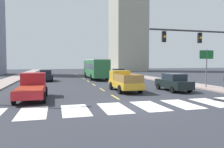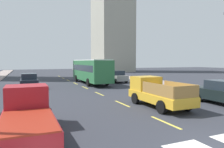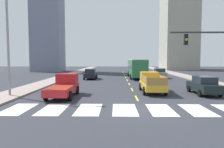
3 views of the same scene
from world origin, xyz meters
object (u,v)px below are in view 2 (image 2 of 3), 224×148
Objects in this scene: sedan_near_right at (29,81)px; sedan_near_left at (117,76)px; pickup_dark at (27,113)px; city_bus at (91,70)px; sedan_far at (222,92)px; pickup_stakebed at (156,92)px.

sedan_near_left is at bearing 13.57° from sedan_near_right.
pickup_dark is 19.94m from city_bus.
pickup_dark is 1.18× the size of sedan_near_right.
sedan_near_left is (4.08, 0.31, -1.09)m from city_bus.
city_bus is 17.54m from sedan_far.
pickup_stakebed is 15.54m from sedan_near_right.
sedan_far is (13.00, 1.21, -0.06)m from pickup_dark.
sedan_far is (4.72, -1.42, -0.08)m from pickup_stakebed.
pickup_stakebed is at bearing -89.09° from city_bus.
pickup_dark is 1.18× the size of sedan_far.
sedan_far and sedan_near_left have the same top height.
sedan_near_right is (0.39, 16.01, -0.06)m from pickup_dark.
city_bus reaches higher than pickup_dark.
pickup_dark is at bearing -125.63° from sedan_near_left.
city_bus is 4.24m from sedan_near_left.
pickup_dark is at bearing -174.66° from sedan_far.
sedan_near_left is at bearing 5.49° from city_bus.
sedan_near_left is (12.43, 18.39, -0.06)m from pickup_dark.
pickup_dark is 22.20m from sedan_near_left.
city_bus is at bearing 89.70° from pickup_stakebed.
pickup_dark reaches higher than sedan_near_left.
pickup_stakebed reaches higher than sedan_near_left.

